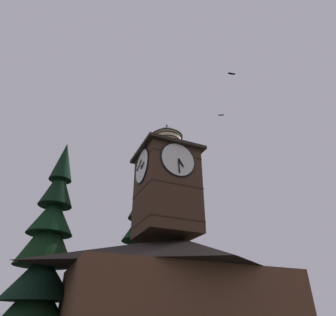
# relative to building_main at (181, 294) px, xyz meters

# --- Properties ---
(building_main) EXTENTS (14.55, 8.62, 7.25)m
(building_main) POSITION_rel_building_main_xyz_m (0.00, 0.00, 0.00)
(building_main) COLOR brown
(building_main) RESTS_ON ground_plane
(clock_tower) EXTENTS (4.68, 4.68, 9.49)m
(clock_tower) POSITION_rel_building_main_xyz_m (1.01, -0.11, 7.59)
(clock_tower) COLOR #422B1E
(clock_tower) RESTS_ON building_main
(pine_tree_behind) EXTENTS (5.74, 5.74, 14.07)m
(pine_tree_behind) POSITION_rel_building_main_xyz_m (1.34, -4.14, 2.56)
(pine_tree_behind) COLOR #473323
(pine_tree_behind) RESTS_ON ground_plane
(pine_tree_aside) EXTENTS (5.18, 5.18, 14.76)m
(pine_tree_aside) POSITION_rel_building_main_xyz_m (8.43, -3.30, 1.96)
(pine_tree_aside) COLOR #473323
(pine_tree_aside) RESTS_ON ground_plane
(moon) EXTENTS (1.42, 1.42, 1.42)m
(moon) POSITION_rel_building_main_xyz_m (-15.56, -38.06, 12.96)
(moon) COLOR silver
(flying_bird_high) EXTENTS (0.49, 0.35, 0.10)m
(flying_bird_high) POSITION_rel_building_main_xyz_m (-4.22, 0.61, 15.18)
(flying_bird_high) COLOR black
(flying_bird_low) EXTENTS (0.67, 0.30, 0.13)m
(flying_bird_low) POSITION_rel_building_main_xyz_m (-3.81, 3.36, 17.74)
(flying_bird_low) COLOR black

